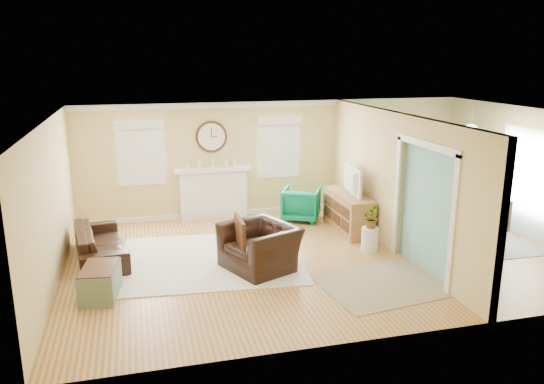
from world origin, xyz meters
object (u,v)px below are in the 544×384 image
object	(u,v)px
eames_chair	(260,247)
credenza	(348,212)
green_chair	(301,204)
sofa	(100,243)
dining_table	(456,221)

from	to	relation	value
eames_chair	credenza	size ratio (longest dim) A/B	0.76
green_chair	credenza	size ratio (longest dim) A/B	0.51
eames_chair	green_chair	bearing A→B (deg)	124.62
sofa	credenza	size ratio (longest dim) A/B	1.28
sofa	eames_chair	world-z (taller)	eames_chair
credenza	dining_table	distance (m)	2.19
eames_chair	credenza	distance (m)	2.75
sofa	credenza	bearing A→B (deg)	-93.53
eames_chair	dining_table	xyz separation A→B (m)	(4.29, 0.68, -0.08)
eames_chair	dining_table	distance (m)	4.34
sofa	dining_table	size ratio (longest dim) A/B	1.17
sofa	dining_table	distance (m)	7.00
green_chair	credenza	world-z (taller)	credenza
eames_chair	credenza	world-z (taller)	credenza
sofa	dining_table	xyz separation A→B (m)	(6.98, -0.48, 0.01)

